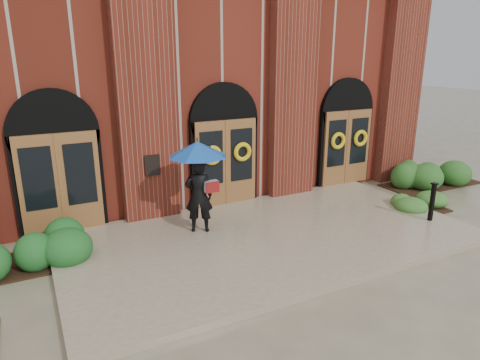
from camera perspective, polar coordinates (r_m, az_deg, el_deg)
ground at (r=10.69m, az=4.49°, el=-8.24°), size 90.00×90.00×0.00m
landing at (r=10.77m, az=4.08°, el=-7.59°), size 10.00×5.30×0.15m
church_building at (r=17.79m, az=-10.57°, el=13.24°), size 16.20×12.53×7.00m
man_with_umbrella at (r=10.44m, az=-5.60°, el=1.42°), size 1.90×1.90×2.30m
metal_post at (r=12.47m, az=24.26°, el=-2.55°), size 0.14×0.14×1.05m
hedge_wall_left at (r=10.52m, az=-26.90°, el=-8.18°), size 3.08×1.23×0.79m
hedge_wall_right at (r=16.45m, az=24.19°, el=0.86°), size 3.25×1.30×0.83m
hedge_front_right at (r=13.81m, az=22.90°, el=-2.69°), size 1.26×1.08×0.44m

